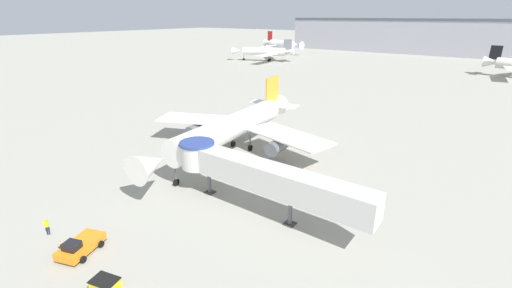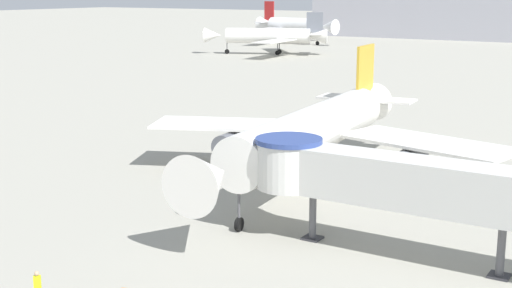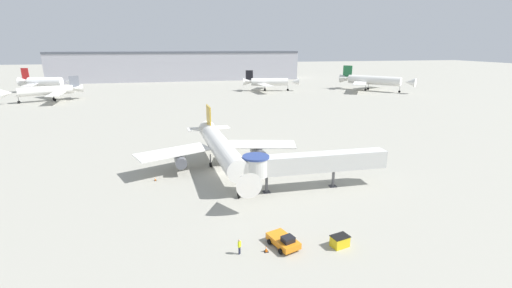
# 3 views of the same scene
# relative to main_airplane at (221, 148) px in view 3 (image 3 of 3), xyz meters

# --- Properties ---
(ground_plane) EXTENTS (800.00, 800.00, 0.00)m
(ground_plane) POSITION_rel_main_airplane_xyz_m (0.03, -1.55, -4.21)
(ground_plane) COLOR #9E9B8E
(main_airplane) EXTENTS (30.71, 33.84, 9.97)m
(main_airplane) POSITION_rel_main_airplane_xyz_m (0.00, 0.00, 0.00)
(main_airplane) COLOR white
(main_airplane) RESTS_ON ground_plane
(jet_bridge) EXTENTS (23.47, 4.10, 6.13)m
(jet_bridge) POSITION_rel_main_airplane_xyz_m (12.23, -11.34, 0.23)
(jet_bridge) COLOR silver
(jet_bridge) RESTS_ON ground_plane
(pushback_tug_orange) EXTENTS (3.40, 4.53, 1.64)m
(pushback_tug_orange) POSITION_rel_main_airplane_xyz_m (4.10, -26.26, -3.50)
(pushback_tug_orange) COLOR orange
(pushback_tug_orange) RESTS_ON ground_plane
(service_container_yellow) EXTENTS (2.33, 1.88, 1.33)m
(service_container_yellow) POSITION_rel_main_airplane_xyz_m (10.39, -27.62, -3.54)
(service_container_yellow) COLOR yellow
(service_container_yellow) RESTS_ON ground_plane
(traffic_cone_apron_front) EXTENTS (0.47, 0.47, 0.78)m
(traffic_cone_apron_front) POSITION_rel_main_airplane_xyz_m (1.89, -26.91, -3.84)
(traffic_cone_apron_front) COLOR black
(traffic_cone_apron_front) RESTS_ON ground_plane
(traffic_cone_port_wing) EXTENTS (0.38, 0.38, 0.63)m
(traffic_cone_port_wing) POSITION_rel_main_airplane_xyz_m (-11.65, -2.68, -3.91)
(traffic_cone_port_wing) COLOR black
(traffic_cone_port_wing) RESTS_ON ground_plane
(ground_crew_marshaller) EXTENTS (0.39, 0.39, 1.82)m
(ground_crew_marshaller) POSITION_rel_main_airplane_xyz_m (-1.10, -26.70, -3.17)
(ground_crew_marshaller) COLOR #1E2338
(ground_crew_marshaller) RESTS_ON ground_plane
(background_jet_red_tail) EXTENTS (26.67, 30.40, 11.52)m
(background_jet_red_tail) POSITION_rel_main_airplane_xyz_m (-71.89, 127.23, 0.82)
(background_jet_red_tail) COLOR white
(background_jet_red_tail) RESTS_ON ground_plane
(background_jet_gray_tail) EXTENTS (27.94, 29.22, 9.75)m
(background_jet_gray_tail) POSITION_rel_main_airplane_xyz_m (-59.92, 95.06, 0.09)
(background_jet_gray_tail) COLOR white
(background_jet_gray_tail) RESTS_ON ground_plane
(background_jet_black_tail) EXTENTS (27.87, 28.17, 10.14)m
(background_jet_black_tail) POSITION_rel_main_airplane_xyz_m (36.04, 108.03, 0.25)
(background_jet_black_tail) COLOR white
(background_jet_black_tail) RESTS_ON ground_plane
(background_jet_green_tail) EXTENTS (31.23, 31.93, 11.97)m
(background_jet_green_tail) POSITION_rel_main_airplane_xyz_m (87.26, 97.94, 1.00)
(background_jet_green_tail) COLOR white
(background_jet_green_tail) RESTS_ON ground_plane
(terminal_building) EXTENTS (153.57, 22.16, 18.28)m
(terminal_building) POSITION_rel_main_airplane_xyz_m (-7.24, 173.45, 4.93)
(terminal_building) COLOR #A8A8B2
(terminal_building) RESTS_ON ground_plane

